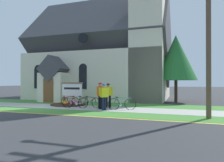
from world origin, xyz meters
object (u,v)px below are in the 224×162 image
at_px(bicycle_green, 75,102).
at_px(cyclist_in_blue_jersey, 100,94).
at_px(bicycle_black, 122,104).
at_px(yard_deciduous_tree, 50,67).
at_px(bicycle_red, 90,102).
at_px(utility_pole, 206,13).
at_px(roadside_conifer, 176,58).
at_px(cyclist_in_white_jersey, 108,93).
at_px(church_sign, 72,90).
at_px(bicycle_yellow, 70,101).
at_px(cyclist_in_green_jersey, 104,95).

height_order(bicycle_green, cyclist_in_blue_jersey, cyclist_in_blue_jersey).
height_order(bicycle_black, yard_deciduous_tree, yard_deciduous_tree).
xyz_separation_m(bicycle_green, cyclist_in_blue_jersey, (1.85, -0.05, 0.65)).
bearing_deg(bicycle_red, bicycle_black, -13.66).
bearing_deg(bicycle_red, utility_pole, -18.01).
xyz_separation_m(bicycle_red, roadside_conifer, (5.64, 5.95, 3.57)).
distance_m(bicycle_green, bicycle_red, 1.08).
bearing_deg(cyclist_in_white_jersey, cyclist_in_blue_jersey, -102.65).
bearing_deg(bicycle_red, yard_deciduous_tree, 140.70).
distance_m(cyclist_in_white_jersey, yard_deciduous_tree, 11.39).
distance_m(church_sign, bicycle_yellow, 1.57).
relative_size(church_sign, bicycle_black, 1.11).
height_order(cyclist_in_white_jersey, yard_deciduous_tree, yard_deciduous_tree).
height_order(church_sign, cyclist_in_white_jersey, church_sign).
bearing_deg(cyclist_in_blue_jersey, bicycle_red, 142.89).
relative_size(cyclist_in_white_jersey, yard_deciduous_tree, 0.35).
bearing_deg(cyclist_in_blue_jersey, yard_deciduous_tree, 140.96).
relative_size(bicycle_red, cyclist_in_white_jersey, 1.01).
bearing_deg(utility_pole, cyclist_in_white_jersey, 157.44).
relative_size(cyclist_in_green_jersey, utility_pole, 0.18).
height_order(bicycle_green, cyclist_in_white_jersey, cyclist_in_white_jersey).
xyz_separation_m(cyclist_in_white_jersey, yard_deciduous_tree, (-9.16, 6.31, 2.43)).
height_order(bicycle_yellow, yard_deciduous_tree, yard_deciduous_tree).
distance_m(church_sign, cyclist_in_green_jersey, 4.38).
distance_m(church_sign, utility_pole, 10.78).
bearing_deg(bicycle_black, utility_pole, -20.22).
distance_m(utility_pole, yard_deciduous_tree, 17.57).
bearing_deg(cyclist_in_white_jersey, church_sign, 162.96).
bearing_deg(cyclist_in_blue_jersey, church_sign, 148.08).
relative_size(bicycle_yellow, yard_deciduous_tree, 0.36).
bearing_deg(cyclist_in_white_jersey, roadside_conifer, 53.58).
distance_m(cyclist_in_blue_jersey, utility_pole, 7.57).
bearing_deg(bicycle_red, bicycle_green, -133.04).
xyz_separation_m(church_sign, bicycle_black, (4.61, -1.77, -0.76)).
height_order(church_sign, roadside_conifer, roadside_conifer).
relative_size(bicycle_yellow, bicycle_green, 0.97).
relative_size(church_sign, bicycle_red, 1.12).
height_order(bicycle_red, cyclist_in_blue_jersey, cyclist_in_blue_jersey).
distance_m(church_sign, bicycle_green, 2.49).
height_order(bicycle_yellow, cyclist_in_green_jersey, cyclist_in_green_jersey).
bearing_deg(utility_pole, cyclist_in_blue_jersey, 166.11).
xyz_separation_m(roadside_conifer, yard_deciduous_tree, (-13.47, 0.46, -0.52)).
bearing_deg(roadside_conifer, bicycle_green, -133.41).
xyz_separation_m(bicycle_green, yard_deciduous_tree, (-7.10, 7.20, 3.04)).
bearing_deg(bicycle_green, bicycle_red, 46.96).
distance_m(church_sign, bicycle_red, 2.51).
xyz_separation_m(bicycle_green, cyclist_in_green_jersey, (2.28, -0.48, 0.59)).
xyz_separation_m(church_sign, cyclist_in_white_jersey, (3.42, -1.05, -0.16)).
xyz_separation_m(cyclist_in_white_jersey, utility_pole, (5.96, -2.48, 4.13)).
distance_m(bicycle_green, cyclist_in_green_jersey, 2.41).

